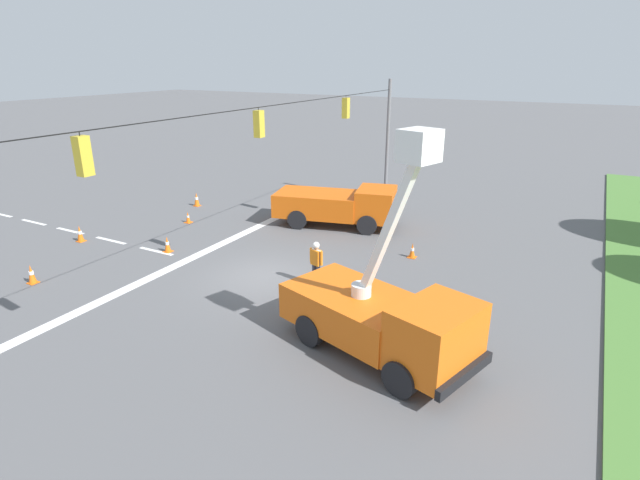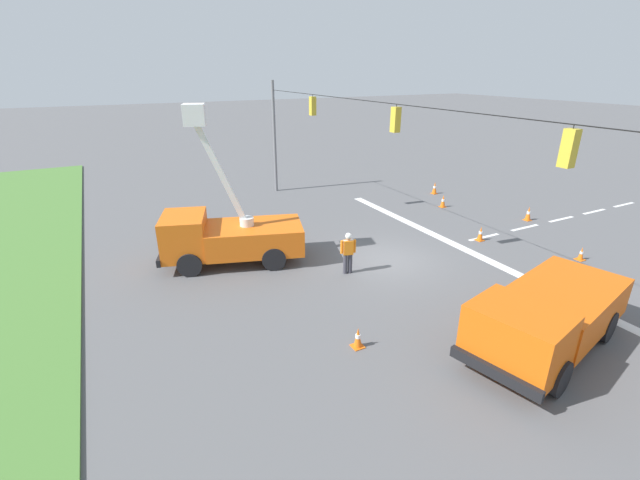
% 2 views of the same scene
% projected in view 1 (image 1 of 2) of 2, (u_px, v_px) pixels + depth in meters
% --- Properties ---
extents(ground_plane, '(200.00, 200.00, 0.00)m').
position_uv_depth(ground_plane, '(265.00, 277.00, 19.99)').
color(ground_plane, '#565659').
extents(lane_markings, '(17.60, 15.25, 0.01)m').
position_uv_depth(lane_markings, '(165.00, 253.00, 22.45)').
color(lane_markings, silver).
rests_on(lane_markings, ground).
extents(signal_gantry, '(26.20, 0.33, 7.20)m').
position_uv_depth(signal_gantry, '(260.00, 168.00, 18.49)').
color(signal_gantry, slate).
rests_on(signal_gantry, ground).
extents(utility_truck_bucket_lift, '(4.17, 6.44, 6.64)m').
position_uv_depth(utility_truck_bucket_lift, '(384.00, 315.00, 14.25)').
color(utility_truck_bucket_lift, orange).
rests_on(utility_truck_bucket_lift, ground).
extents(utility_truck_support_near, '(3.92, 6.72, 2.08)m').
position_uv_depth(utility_truck_support_near, '(339.00, 204.00, 25.91)').
color(utility_truck_support_near, '#D6560F').
rests_on(utility_truck_support_near, ground).
extents(road_worker, '(0.34, 0.63, 1.77)m').
position_uv_depth(road_worker, '(316.00, 261.00, 18.94)').
color(road_worker, '#383842').
rests_on(road_worker, ground).
extents(traffic_cone_foreground_left, '(0.36, 0.36, 0.60)m').
position_uv_depth(traffic_cone_foreground_left, '(188.00, 218.00, 26.58)').
color(traffic_cone_foreground_left, orange).
rests_on(traffic_cone_foreground_left, ground).
extents(traffic_cone_foreground_right, '(0.36, 0.36, 0.83)m').
position_uv_depth(traffic_cone_foreground_right, '(197.00, 199.00, 29.59)').
color(traffic_cone_foreground_right, orange).
rests_on(traffic_cone_foreground_right, ground).
extents(traffic_cone_mid_left, '(0.36, 0.36, 0.74)m').
position_uv_depth(traffic_cone_mid_left, '(363.00, 202.00, 29.07)').
color(traffic_cone_mid_left, orange).
rests_on(traffic_cone_mid_left, ground).
extents(traffic_cone_mid_right, '(0.36, 0.36, 0.77)m').
position_uv_depth(traffic_cone_mid_right, '(291.00, 196.00, 30.43)').
color(traffic_cone_mid_right, orange).
rests_on(traffic_cone_mid_right, ground).
extents(traffic_cone_lane_edge_a, '(0.36, 0.36, 0.67)m').
position_uv_depth(traffic_cone_lane_edge_a, '(412.00, 251.00, 21.85)').
color(traffic_cone_lane_edge_a, orange).
rests_on(traffic_cone_lane_edge_a, ground).
extents(traffic_cone_lane_edge_b, '(0.36, 0.36, 0.72)m').
position_uv_depth(traffic_cone_lane_edge_b, '(167.00, 244.00, 22.50)').
color(traffic_cone_lane_edge_b, orange).
rests_on(traffic_cone_lane_edge_b, ground).
extents(traffic_cone_far_left, '(0.36, 0.36, 0.76)m').
position_uv_depth(traffic_cone_far_left, '(31.00, 274.00, 19.31)').
color(traffic_cone_far_left, orange).
rests_on(traffic_cone_far_left, ground).
extents(traffic_cone_far_right, '(0.36, 0.36, 0.79)m').
position_uv_depth(traffic_cone_far_right, '(80.00, 234.00, 23.78)').
color(traffic_cone_far_right, orange).
rests_on(traffic_cone_far_right, ground).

